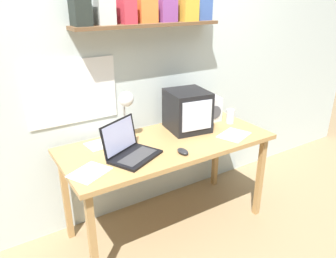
# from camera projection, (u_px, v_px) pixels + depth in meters

# --- Properties ---
(ground_plane) EXTENTS (12.00, 12.00, 0.00)m
(ground_plane) POSITION_uv_depth(u_px,v_px,m) (168.00, 224.00, 2.74)
(ground_plane) COLOR #947A57
(back_wall) EXTENTS (5.60, 0.24, 2.60)m
(back_wall) POSITION_uv_depth(u_px,v_px,m) (139.00, 58.00, 2.57)
(back_wall) COLOR silver
(back_wall) RESTS_ON ground_plane
(corner_desk) EXTENTS (1.58, 0.69, 0.76)m
(corner_desk) POSITION_uv_depth(u_px,v_px,m) (168.00, 149.00, 2.47)
(corner_desk) COLOR #AC814C
(corner_desk) RESTS_ON ground_plane
(crt_monitor) EXTENTS (0.35, 0.37, 0.32)m
(crt_monitor) POSITION_uv_depth(u_px,v_px,m) (187.00, 110.00, 2.61)
(crt_monitor) COLOR black
(crt_monitor) RESTS_ON corner_desk
(laptop) EXTENTS (0.42, 0.39, 0.24)m
(laptop) POSITION_uv_depth(u_px,v_px,m) (129.00, 148.00, 2.20)
(laptop) COLOR black
(laptop) RESTS_ON corner_desk
(desk_lamp) EXTENTS (0.12, 0.17, 0.38)m
(desk_lamp) POSITION_uv_depth(u_px,v_px,m) (126.00, 104.00, 2.36)
(desk_lamp) COLOR white
(desk_lamp) RESTS_ON corner_desk
(juice_glass) EXTENTS (0.07, 0.07, 0.12)m
(juice_glass) POSITION_uv_depth(u_px,v_px,m) (230.00, 117.00, 2.78)
(juice_glass) COLOR white
(juice_glass) RESTS_ON corner_desk
(space_heater) EXTENTS (0.17, 0.15, 0.21)m
(space_heater) POSITION_uv_depth(u_px,v_px,m) (211.00, 109.00, 2.82)
(space_heater) COLOR silver
(space_heater) RESTS_ON corner_desk
(computer_mouse) EXTENTS (0.06, 0.11, 0.03)m
(computer_mouse) POSITION_uv_depth(u_px,v_px,m) (183.00, 151.00, 2.26)
(computer_mouse) COLOR #232326
(computer_mouse) RESTS_ON corner_desk
(printed_handout) EXTENTS (0.28, 0.19, 0.00)m
(printed_handout) POSITION_uv_depth(u_px,v_px,m) (105.00, 143.00, 2.42)
(printed_handout) COLOR white
(printed_handout) RESTS_ON corner_desk
(loose_paper_near_laptop) EXTENTS (0.29, 0.27, 0.00)m
(loose_paper_near_laptop) POSITION_uv_depth(u_px,v_px,m) (89.00, 172.00, 2.02)
(loose_paper_near_laptop) COLOR white
(loose_paper_near_laptop) RESTS_ON corner_desk
(loose_paper_near_monitor) EXTENTS (0.29, 0.26, 0.00)m
(loose_paper_near_monitor) POSITION_uv_depth(u_px,v_px,m) (234.00, 135.00, 2.56)
(loose_paper_near_monitor) COLOR silver
(loose_paper_near_monitor) RESTS_ON corner_desk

